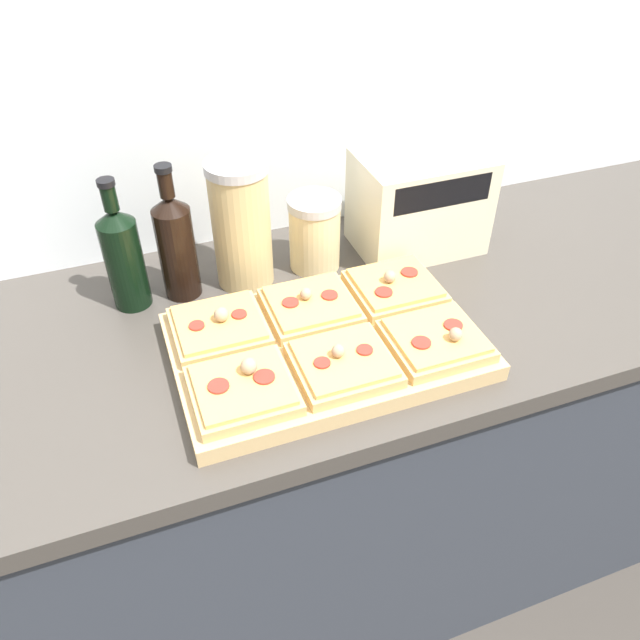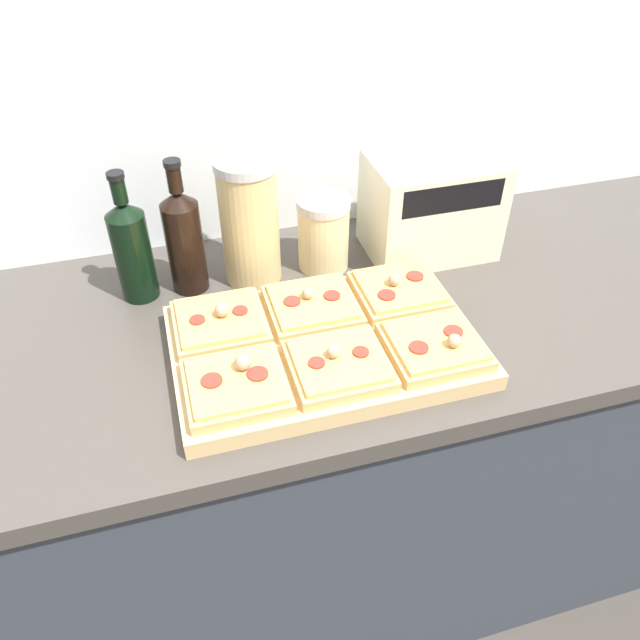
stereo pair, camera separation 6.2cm
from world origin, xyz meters
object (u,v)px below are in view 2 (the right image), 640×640
Objects in this scene: wine_bottle at (184,239)px; olive_oil_bottle at (132,248)px; grain_jar_short at (323,233)px; toaster_oven at (431,206)px; grain_jar_tall at (249,221)px; cutting_board at (325,346)px.

olive_oil_bottle is at bearing 180.00° from wine_bottle.
grain_jar_short is at bearing -0.00° from olive_oil_bottle.
grain_jar_short is 0.54× the size of toaster_oven.
grain_jar_tall is at bearing 179.87° from toaster_oven.
wine_bottle is at bearing 179.91° from toaster_oven.
grain_jar_short is (0.28, 0.00, -0.03)m from wine_bottle.
grain_jar_short is at bearing 0.00° from wine_bottle.
grain_jar_short is 0.24m from toaster_oven.
toaster_oven is (0.31, 0.27, 0.09)m from cutting_board.
grain_jar_tall is 0.90× the size of toaster_oven.
cutting_board is at bearing -139.41° from toaster_oven.
grain_jar_tall reaches higher than grain_jar_short.
cutting_board is at bearing -74.37° from grain_jar_tall.
wine_bottle reaches higher than grain_jar_tall.
grain_jar_tall is at bearing -180.00° from grain_jar_short.
wine_bottle is at bearing -0.00° from olive_oil_bottle.
olive_oil_bottle is at bearing 179.92° from toaster_oven.
grain_jar_tall is (0.13, -0.00, 0.02)m from wine_bottle.
wine_bottle is 0.95× the size of toaster_oven.
toaster_oven is at bearing -0.13° from grain_jar_tall.
olive_oil_bottle is 0.23m from grain_jar_tall.
wine_bottle is at bearing 180.00° from grain_jar_tall.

